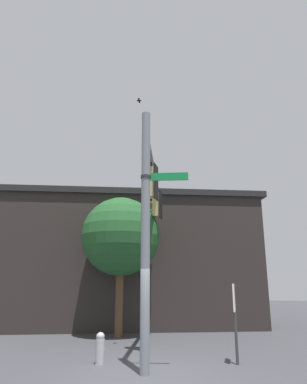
{
  "coord_description": "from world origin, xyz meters",
  "views": [
    {
      "loc": [
        -8.85,
        -2.52,
        2.14
      ],
      "look_at": [
        3.3,
        0.63,
        5.45
      ],
      "focal_mm": 32.47,
      "sensor_mm": 36.0,
      "label": 1
    }
  ],
  "objects_px": {
    "traffic_light_nearest_pole": "(151,182)",
    "bird_flying": "(139,101)",
    "fire_hydrant": "(100,348)",
    "historical_marker": "(235,310)",
    "street_name_sign": "(158,177)",
    "traffic_light_mid_inner": "(156,204)"
  },
  "relations": [
    {
      "from": "fire_hydrant",
      "to": "traffic_light_nearest_pole",
      "type": "bearing_deg",
      "value": -39.83
    },
    {
      "from": "traffic_light_nearest_pole",
      "to": "bird_flying",
      "type": "bearing_deg",
      "value": 80.6
    },
    {
      "from": "street_name_sign",
      "to": "fire_hydrant",
      "type": "xyz_separation_m",
      "value": [
        0.72,
        1.84,
        -4.58
      ]
    },
    {
      "from": "traffic_light_mid_inner",
      "to": "historical_marker",
      "type": "xyz_separation_m",
      "value": [
        -3.78,
        -3.22,
        -4.06
      ]
    },
    {
      "from": "bird_flying",
      "to": "fire_hydrant",
      "type": "distance_m",
      "value": 8.39
    },
    {
      "from": "bird_flying",
      "to": "historical_marker",
      "type": "relative_size",
      "value": 0.12
    },
    {
      "from": "historical_marker",
      "to": "traffic_light_nearest_pole",
      "type": "bearing_deg",
      "value": 81.29
    },
    {
      "from": "fire_hydrant",
      "to": "bird_flying",
      "type": "bearing_deg",
      "value": -24.03
    },
    {
      "from": "traffic_light_nearest_pole",
      "to": "historical_marker",
      "type": "height_order",
      "value": "traffic_light_nearest_pole"
    },
    {
      "from": "street_name_sign",
      "to": "fire_hydrant",
      "type": "bearing_deg",
      "value": 68.77
    },
    {
      "from": "traffic_light_nearest_pole",
      "to": "fire_hydrant",
      "type": "bearing_deg",
      "value": 140.17
    },
    {
      "from": "traffic_light_mid_inner",
      "to": "fire_hydrant",
      "type": "bearing_deg",
      "value": 174.76
    },
    {
      "from": "bird_flying",
      "to": "fire_hydrant",
      "type": "relative_size",
      "value": 0.3
    },
    {
      "from": "traffic_light_mid_inner",
      "to": "fire_hydrant",
      "type": "xyz_separation_m",
      "value": [
        -4.69,
        0.43,
        -5.05
      ]
    },
    {
      "from": "traffic_light_mid_inner",
      "to": "street_name_sign",
      "type": "xyz_separation_m",
      "value": [
        -5.41,
        -1.41,
        -0.47
      ]
    },
    {
      "from": "traffic_light_mid_inner",
      "to": "historical_marker",
      "type": "height_order",
      "value": "traffic_light_mid_inner"
    },
    {
      "from": "traffic_light_nearest_pole",
      "to": "historical_marker",
      "type": "distance_m",
      "value": 4.82
    },
    {
      "from": "bird_flying",
      "to": "historical_marker",
      "type": "distance_m",
      "value": 7.89
    },
    {
      "from": "street_name_sign",
      "to": "historical_marker",
      "type": "relative_size",
      "value": 0.61
    },
    {
      "from": "traffic_light_mid_inner",
      "to": "bird_flying",
      "type": "distance_m",
      "value": 4.61
    },
    {
      "from": "traffic_light_nearest_pole",
      "to": "street_name_sign",
      "type": "relative_size",
      "value": 1.01
    },
    {
      "from": "traffic_light_nearest_pole",
      "to": "bird_flying",
      "type": "distance_m",
      "value": 3.24
    }
  ]
}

